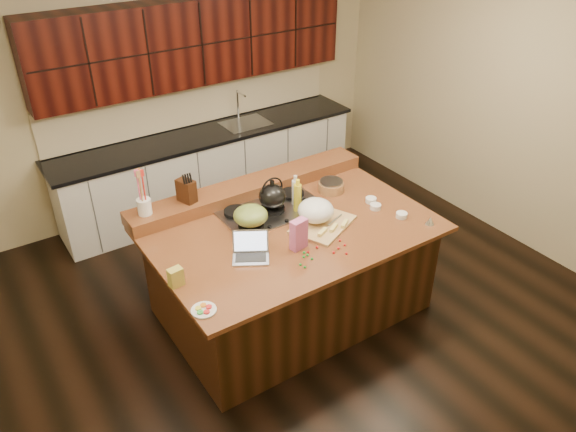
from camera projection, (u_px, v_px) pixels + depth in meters
room at (291, 182)px, 4.60m from camera, size 5.52×5.02×2.72m
island at (291, 269)px, 5.06m from camera, size 2.40×1.60×0.92m
back_ledge at (250, 188)px, 5.29m from camera, size 2.40×0.30×0.12m
cooktop at (273, 210)px, 5.03m from camera, size 0.92×0.52×0.05m
back_counter at (206, 128)px, 6.51m from camera, size 3.70×0.66×2.40m
kettle at (272, 196)px, 4.95m from camera, size 0.27×0.27×0.22m
green_bowl at (251, 215)px, 4.73m from camera, size 0.39×0.39×0.16m
laptop at (251, 250)px, 4.43m from camera, size 0.36×0.34×0.20m
oil_bottle at (298, 198)px, 4.96m from camera, size 0.08×0.08×0.27m
vinegar_bottle at (295, 193)px, 5.07m from camera, size 0.07×0.07×0.25m
wooden_tray at (317, 214)px, 4.82m from camera, size 0.65×0.58×0.22m
ramekin_a at (402, 215)px, 4.94m from camera, size 0.12×0.12×0.04m
ramekin_b at (376, 207)px, 5.06m from camera, size 0.12×0.12×0.04m
ramekin_c at (371, 200)px, 5.16m from camera, size 0.12×0.12×0.04m
strainer_bowl at (331, 187)px, 5.33m from camera, size 0.25×0.25×0.09m
kitchen_timer at (430, 220)px, 4.84m from camera, size 0.09×0.09×0.07m
pink_bag at (299, 234)px, 4.48m from camera, size 0.15×0.10×0.26m
candy_plate at (204, 310)px, 3.90m from camera, size 0.19×0.19×0.01m
package_box at (176, 277)px, 4.11m from camera, size 0.11×0.09×0.15m
utensil_crock at (144, 207)px, 4.74m from camera, size 0.15×0.15×0.14m
knife_block at (186, 191)px, 4.90m from camera, size 0.15×0.19×0.20m
gumdrop_0 at (334, 252)px, 4.48m from camera, size 0.02×0.02×0.02m
gumdrop_1 at (304, 257)px, 4.43m from camera, size 0.02×0.02×0.02m
gumdrop_2 at (308, 252)px, 4.49m from camera, size 0.02×0.02×0.02m
gumdrop_3 at (312, 259)px, 4.41m from camera, size 0.02×0.02×0.02m
gumdrop_4 at (340, 240)px, 4.62m from camera, size 0.02×0.02×0.02m
gumdrop_5 at (305, 267)px, 4.31m from camera, size 0.02×0.02×0.02m
gumdrop_6 at (345, 245)px, 4.57m from camera, size 0.02×0.02×0.02m
gumdrop_7 at (300, 265)px, 4.34m from camera, size 0.02×0.02×0.02m
gumdrop_8 at (346, 254)px, 4.47m from camera, size 0.02×0.02×0.02m
gumdrop_9 at (307, 255)px, 4.45m from camera, size 0.02×0.02×0.02m
gumdrop_10 at (317, 247)px, 4.54m from camera, size 0.02×0.02×0.02m
gumdrop_11 at (304, 252)px, 4.48m from camera, size 0.02×0.02×0.02m
gumdrop_12 at (338, 248)px, 4.53m from camera, size 0.02×0.02×0.02m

